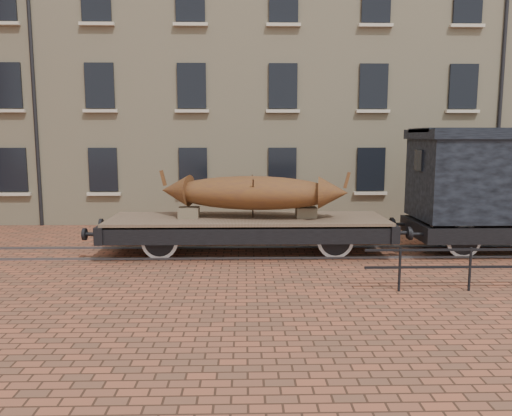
{
  "coord_description": "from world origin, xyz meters",
  "views": [
    {
      "loc": [
        -0.49,
        -14.63,
        3.46
      ],
      "look_at": [
        -0.14,
        0.5,
        1.3
      ],
      "focal_mm": 35.0,
      "sensor_mm": 36.0,
      "label": 1
    }
  ],
  "objects": [
    {
      "name": "warehouse_cream",
      "position": [
        3.0,
        9.99,
        7.0
      ],
      "size": [
        40.0,
        10.19,
        14.0
      ],
      "color": "#CBB98E",
      "rests_on": "ground"
    },
    {
      "name": "iron_boat",
      "position": [
        -0.25,
        -0.0,
        1.83
      ],
      "size": [
        5.63,
        2.3,
        1.39
      ],
      "color": "brown",
      "rests_on": "flatcar_wagon"
    },
    {
      "name": "flatcar_wagon",
      "position": [
        -0.4,
        0.0,
        0.87
      ],
      "size": [
        9.24,
        2.51,
        1.39
      ],
      "color": "brown",
      "rests_on": "ground"
    },
    {
      "name": "rail_track",
      "position": [
        0.0,
        0.0,
        0.03
      ],
      "size": [
        30.0,
        1.52,
        0.06
      ],
      "color": "#59595E",
      "rests_on": "ground"
    },
    {
      "name": "ground",
      "position": [
        0.0,
        0.0,
        0.0
      ],
      "size": [
        90.0,
        90.0,
        0.0
      ],
      "primitive_type": "plane",
      "color": "brown"
    }
  ]
}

